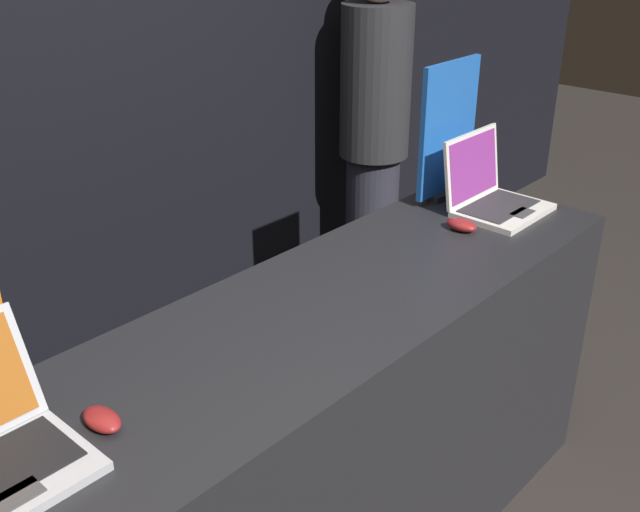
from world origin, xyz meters
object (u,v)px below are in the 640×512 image
(mouse_back, at_px, (461,225))
(promo_stand_back, at_px, (448,134))
(laptop_back, at_px, (491,193))
(person_bystander, at_px, (374,140))
(mouse_front, at_px, (102,419))

(mouse_back, bearing_deg, promo_stand_back, 44.65)
(laptop_back, xyz_separation_m, mouse_back, (-0.22, -0.03, -0.04))
(person_bystander, bearing_deg, laptop_back, -119.97)
(mouse_front, xyz_separation_m, laptop_back, (1.59, 0.03, 0.04))
(laptop_back, distance_m, person_bystander, 1.11)
(laptop_back, bearing_deg, mouse_back, -173.28)
(promo_stand_back, bearing_deg, mouse_front, -172.06)
(mouse_back, relative_size, promo_stand_back, 0.22)
(mouse_front, height_order, mouse_back, mouse_back)
(laptop_back, distance_m, promo_stand_back, 0.26)
(mouse_front, xyz_separation_m, promo_stand_back, (1.59, 0.22, 0.22))
(laptop_back, height_order, person_bystander, person_bystander)
(mouse_front, bearing_deg, promo_stand_back, 7.94)
(mouse_front, relative_size, laptop_back, 0.33)
(laptop_back, xyz_separation_m, person_bystander, (0.55, 0.95, -0.13))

